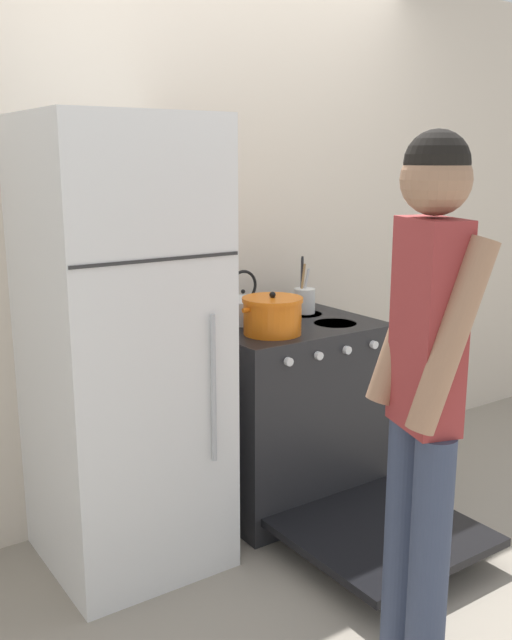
{
  "coord_description": "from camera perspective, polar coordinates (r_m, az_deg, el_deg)",
  "views": [
    {
      "loc": [
        -1.66,
        -2.91,
        1.65
      ],
      "look_at": [
        0.01,
        -0.46,
        0.97
      ],
      "focal_mm": 40.0,
      "sensor_mm": 36.0,
      "label": 1
    }
  ],
  "objects": [
    {
      "name": "utensil_jar",
      "position": [
        3.55,
        3.89,
        1.66
      ],
      "size": [
        0.1,
        0.1,
        0.28
      ],
      "color": "silver",
      "rests_on": "stove_range"
    },
    {
      "name": "refrigerator",
      "position": [
        2.89,
        -10.66,
        -2.26
      ],
      "size": [
        0.66,
        0.72,
        1.8
      ],
      "color": "white",
      "rests_on": "ground_plane"
    },
    {
      "name": "dutch_oven_pot",
      "position": [
        3.12,
        1.33,
        0.37
      ],
      "size": [
        0.31,
        0.27,
        0.19
      ],
      "color": "orange",
      "rests_on": "stove_range"
    },
    {
      "name": "stove_range",
      "position": [
        3.44,
        2.89,
        -7.63
      ],
      "size": [
        0.81,
        1.34,
        0.89
      ],
      "color": "#232326",
      "rests_on": "ground_plane"
    },
    {
      "name": "tea_kettle",
      "position": [
        3.33,
        -1.01,
        1.04
      ],
      "size": [
        0.25,
        0.2,
        0.25
      ],
      "color": "silver",
      "rests_on": "stove_range"
    },
    {
      "name": "wall_back",
      "position": [
        3.4,
        -4.97,
        6.59
      ],
      "size": [
        10.0,
        0.06,
        2.55
      ],
      "color": "beige",
      "rests_on": "ground_plane"
    },
    {
      "name": "person",
      "position": [
        2.2,
        13.36,
        -4.95
      ],
      "size": [
        0.35,
        0.41,
        1.72
      ],
      "rotation": [
        0.0,
        0.0,
        1.26
      ],
      "color": "#38425B",
      "rests_on": "ground_plane"
    },
    {
      "name": "ground_plane",
      "position": [
        3.73,
        -4.34,
        -13.31
      ],
      "size": [
        14.0,
        14.0,
        0.0
      ],
      "primitive_type": "plane",
      "color": "gray"
    }
  ]
}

